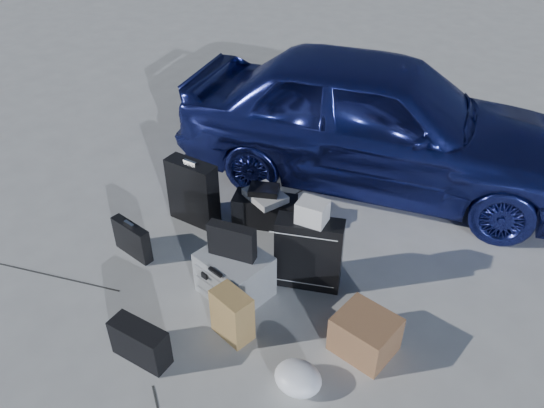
# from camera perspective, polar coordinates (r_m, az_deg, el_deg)

# --- Properties ---
(ground) EXTENTS (60.00, 60.00, 0.00)m
(ground) POSITION_cam_1_polar(r_m,az_deg,el_deg) (4.46, -8.15, -10.95)
(ground) COLOR #B3B3AE
(ground) RESTS_ON ground
(car) EXTENTS (4.44, 2.65, 1.41)m
(car) POSITION_cam_1_polar(r_m,az_deg,el_deg) (5.73, 11.21, 8.91)
(car) COLOR navy
(car) RESTS_ON ground
(pelican_case) EXTENTS (0.60, 0.52, 0.39)m
(pelican_case) POSITION_cam_1_polar(r_m,az_deg,el_deg) (4.42, -4.03, -7.56)
(pelican_case) COLOR #9D9FA2
(pelican_case) RESTS_ON ground
(laptop_bag) EXTENTS (0.40, 0.18, 0.29)m
(laptop_bag) POSITION_cam_1_polar(r_m,az_deg,el_deg) (4.20, -4.33, -4.01)
(laptop_bag) COLOR black
(laptop_bag) RESTS_ON pelican_case
(briefcase) EXTENTS (0.44, 0.14, 0.33)m
(briefcase) POSITION_cam_1_polar(r_m,az_deg,el_deg) (4.96, -14.82, -3.69)
(briefcase) COLOR black
(briefcase) RESTS_ON ground
(suitcase_left) EXTENTS (0.51, 0.20, 0.66)m
(suitcase_left) POSITION_cam_1_polar(r_m,az_deg,el_deg) (5.17, -8.49, 1.25)
(suitcase_left) COLOR black
(suitcase_left) RESTS_ON ground
(suitcase_right) EXTENTS (0.58, 0.39, 0.66)m
(suitcase_right) POSITION_cam_1_polar(r_m,az_deg,el_deg) (4.41, 3.97, -5.32)
(suitcase_right) COLOR black
(suitcase_right) RESTS_ON ground
(white_carton) EXTENTS (0.25, 0.21, 0.18)m
(white_carton) POSITION_cam_1_polar(r_m,az_deg,el_deg) (4.15, 4.36, -0.85)
(white_carton) COLOR silver
(white_carton) RESTS_ON suitcase_right
(duffel_bag) EXTENTS (0.66, 0.47, 0.30)m
(duffel_bag) POSITION_cam_1_polar(r_m,az_deg,el_deg) (5.17, -0.77, -0.70)
(duffel_bag) COLOR black
(duffel_bag) RESTS_ON ground
(flat_box_white) EXTENTS (0.46, 0.40, 0.07)m
(flat_box_white) POSITION_cam_1_polar(r_m,az_deg,el_deg) (5.05, -0.74, 0.91)
(flat_box_white) COLOR silver
(flat_box_white) RESTS_ON duffel_bag
(flat_box_black) EXTENTS (0.34, 0.30, 0.06)m
(flat_box_black) POSITION_cam_1_polar(r_m,az_deg,el_deg) (5.02, -0.86, 1.53)
(flat_box_black) COLOR black
(flat_box_black) RESTS_ON flat_box_white
(kraft_bag) EXTENTS (0.34, 0.25, 0.41)m
(kraft_bag) POSITION_cam_1_polar(r_m,az_deg,el_deg) (4.09, -4.31, -11.81)
(kraft_bag) COLOR #9F7D45
(kraft_bag) RESTS_ON ground
(cardboard_box) EXTENTS (0.46, 0.42, 0.32)m
(cardboard_box) POSITION_cam_1_polar(r_m,az_deg,el_deg) (4.07, 9.98, -13.65)
(cardboard_box) COLOR #926140
(cardboard_box) RESTS_ON ground
(plastic_bag) EXTENTS (0.35, 0.30, 0.19)m
(plastic_bag) POSITION_cam_1_polar(r_m,az_deg,el_deg) (3.86, 2.81, -18.20)
(plastic_bag) COLOR white
(plastic_bag) RESTS_ON ground
(messenger_bag) EXTENTS (0.46, 0.20, 0.31)m
(messenger_bag) POSITION_cam_1_polar(r_m,az_deg,el_deg) (4.08, -14.01, -14.28)
(messenger_bag) COLOR black
(messenger_bag) RESTS_ON ground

